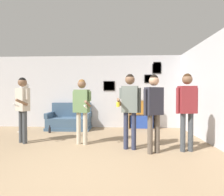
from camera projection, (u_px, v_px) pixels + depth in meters
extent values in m
plane|color=#937A5B|center=(67.00, 178.00, 2.60)|extent=(20.00, 20.00, 0.00)
cube|color=silver|center=(99.00, 92.00, 6.62)|extent=(8.50, 0.06, 2.70)
cube|color=black|center=(157.00, 69.00, 6.46)|extent=(0.32, 0.02, 0.36)
cube|color=#B2B2BC|center=(157.00, 69.00, 6.46)|extent=(0.28, 0.01, 0.31)
cube|color=black|center=(109.00, 86.00, 6.56)|extent=(0.43, 0.02, 0.36)
cube|color=beige|center=(109.00, 86.00, 6.55)|extent=(0.38, 0.01, 0.31)
cube|color=black|center=(157.00, 66.00, 6.46)|extent=(0.27, 0.02, 0.31)
cube|color=gray|center=(157.00, 66.00, 6.45)|extent=(0.23, 0.01, 0.27)
cube|color=black|center=(150.00, 79.00, 6.48)|extent=(0.40, 0.02, 0.30)
cube|color=gray|center=(150.00, 79.00, 6.47)|extent=(0.36, 0.01, 0.26)
cube|color=silver|center=(210.00, 90.00, 4.44)|extent=(0.06, 6.42, 2.70)
cube|color=#3D5670|center=(69.00, 128.00, 6.22)|extent=(1.52, 0.80, 0.10)
cube|color=#3D5670|center=(69.00, 122.00, 6.22)|extent=(1.46, 0.74, 0.32)
cube|color=#3D5670|center=(72.00, 110.00, 6.54)|extent=(1.46, 0.14, 0.51)
cube|color=#3D5670|center=(50.00, 115.00, 6.25)|extent=(0.12, 0.74, 0.18)
cube|color=#3D5670|center=(89.00, 115.00, 6.18)|extent=(0.12, 0.74, 0.18)
cube|color=#A87F51|center=(129.00, 114.00, 6.37)|extent=(0.02, 0.30, 1.04)
cube|color=#A87F51|center=(155.00, 115.00, 6.33)|extent=(0.02, 0.30, 1.04)
cube|color=#A87F51|center=(141.00, 114.00, 6.49)|extent=(0.97, 0.01, 1.04)
cube|color=#A87F51|center=(142.00, 128.00, 6.36)|extent=(0.92, 0.30, 0.02)
cube|color=#A87F51|center=(142.00, 101.00, 6.34)|extent=(0.92, 0.30, 0.02)
cube|color=#A87F51|center=(142.00, 114.00, 6.35)|extent=(0.92, 0.30, 0.02)
cube|color=#2847A3|center=(142.00, 122.00, 6.34)|extent=(0.79, 0.26, 0.46)
cube|color=#B77023|center=(142.00, 107.00, 6.33)|extent=(0.79, 0.26, 0.46)
cylinder|color=#ADA89E|center=(22.00, 131.00, 5.79)|extent=(0.28, 0.28, 0.03)
cylinder|color=#ADA89E|center=(22.00, 108.00, 5.78)|extent=(0.03, 0.03, 1.56)
cylinder|color=#ADA89E|center=(24.00, 85.00, 5.76)|extent=(0.02, 0.16, 0.02)
sphere|color=silver|center=(26.00, 86.00, 5.75)|extent=(0.18, 0.18, 0.18)
cylinder|color=#ADA89E|center=(22.00, 88.00, 5.82)|extent=(0.15, 0.09, 0.02)
sphere|color=silver|center=(22.00, 89.00, 5.89)|extent=(0.18, 0.18, 0.18)
cylinder|color=#ADA89E|center=(20.00, 91.00, 5.70)|extent=(0.15, 0.09, 0.02)
sphere|color=silver|center=(18.00, 92.00, 5.65)|extent=(0.18, 0.18, 0.18)
cylinder|color=#3D4247|center=(21.00, 127.00, 4.53)|extent=(0.11, 0.11, 0.83)
cylinder|color=#3D4247|center=(25.00, 127.00, 4.43)|extent=(0.11, 0.11, 0.83)
cube|color=#BCB2A3|center=(23.00, 99.00, 4.47)|extent=(0.41, 0.36, 0.59)
sphere|color=brown|center=(22.00, 82.00, 4.46)|extent=(0.21, 0.21, 0.21)
sphere|color=black|center=(22.00, 81.00, 4.46)|extent=(0.18, 0.18, 0.18)
cylinder|color=#BCB2A3|center=(27.00, 94.00, 4.34)|extent=(0.07, 0.07, 0.25)
cylinder|color=brown|center=(22.00, 102.00, 4.23)|extent=(0.21, 0.29, 0.19)
cylinder|color=white|center=(16.00, 105.00, 4.12)|extent=(0.10, 0.14, 0.09)
cylinder|color=#BCB2A3|center=(18.00, 100.00, 4.59)|extent=(0.07, 0.07, 0.55)
cylinder|color=#B7AD99|center=(79.00, 128.00, 4.39)|extent=(0.11, 0.11, 0.80)
cylinder|color=#B7AD99|center=(85.00, 128.00, 4.34)|extent=(0.11, 0.11, 0.80)
cube|color=#5B7A4C|center=(82.00, 101.00, 4.35)|extent=(0.40, 0.27, 0.57)
sphere|color=brown|center=(82.00, 84.00, 4.34)|extent=(0.21, 0.21, 0.21)
sphere|color=brown|center=(82.00, 83.00, 4.34)|extent=(0.18, 0.18, 0.18)
cylinder|color=#5B7A4C|center=(90.00, 96.00, 4.29)|extent=(0.07, 0.07, 0.24)
cylinder|color=brown|center=(88.00, 104.00, 4.17)|extent=(0.13, 0.30, 0.18)
cylinder|color=white|center=(85.00, 107.00, 4.04)|extent=(0.06, 0.15, 0.09)
cylinder|color=#5B7A4C|center=(74.00, 102.00, 4.41)|extent=(0.07, 0.07, 0.53)
cylinder|color=#2D334C|center=(126.00, 131.00, 3.99)|extent=(0.11, 0.11, 0.84)
cylinder|color=#2D334C|center=(134.00, 131.00, 3.95)|extent=(0.11, 0.11, 0.84)
cube|color=slate|center=(130.00, 99.00, 3.96)|extent=(0.39, 0.27, 0.60)
sphere|color=brown|center=(130.00, 80.00, 3.95)|extent=(0.22, 0.22, 0.22)
sphere|color=black|center=(130.00, 78.00, 3.94)|extent=(0.18, 0.18, 0.18)
cylinder|color=slate|center=(139.00, 100.00, 3.90)|extent=(0.07, 0.07, 0.56)
cylinder|color=slate|center=(121.00, 93.00, 4.00)|extent=(0.07, 0.07, 0.25)
cylinder|color=brown|center=(119.00, 102.00, 3.87)|extent=(0.12, 0.31, 0.19)
cylinder|color=yellow|center=(118.00, 104.00, 3.74)|extent=(0.08, 0.08, 0.10)
cylinder|color=brown|center=(150.00, 134.00, 3.67)|extent=(0.11, 0.11, 0.82)
cylinder|color=brown|center=(157.00, 134.00, 3.73)|extent=(0.11, 0.11, 0.82)
cube|color=#282833|center=(154.00, 101.00, 3.69)|extent=(0.41, 0.33, 0.58)
sphere|color=tan|center=(154.00, 81.00, 3.68)|extent=(0.21, 0.21, 0.21)
sphere|color=black|center=(154.00, 79.00, 3.68)|extent=(0.18, 0.18, 0.18)
cylinder|color=#282833|center=(162.00, 102.00, 3.77)|extent=(0.07, 0.07, 0.55)
cylinder|color=#282833|center=(145.00, 102.00, 3.61)|extent=(0.07, 0.07, 0.55)
cylinder|color=#3D4247|center=(183.00, 132.00, 3.81)|extent=(0.11, 0.11, 0.84)
cylinder|color=#3D4247|center=(191.00, 132.00, 3.83)|extent=(0.11, 0.11, 0.84)
cube|color=maroon|center=(187.00, 100.00, 3.81)|extent=(0.39, 0.25, 0.59)
sphere|color=brown|center=(187.00, 79.00, 3.80)|extent=(0.22, 0.22, 0.22)
sphere|color=#382314|center=(187.00, 78.00, 3.80)|extent=(0.18, 0.18, 0.18)
cylinder|color=maroon|center=(196.00, 101.00, 3.83)|extent=(0.07, 0.07, 0.56)
cylinder|color=maroon|center=(178.00, 101.00, 3.78)|extent=(0.07, 0.07, 0.56)
cylinder|color=black|center=(50.00, 130.00, 5.66)|extent=(0.08, 0.08, 0.17)
cylinder|color=black|center=(50.00, 126.00, 5.66)|extent=(0.03, 0.03, 0.07)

